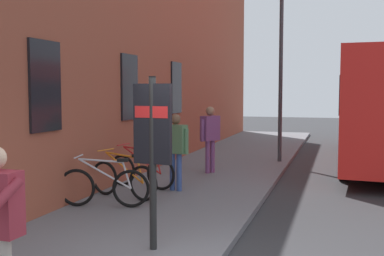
{
  "coord_description": "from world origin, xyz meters",
  "views": [
    {
      "loc": [
        -5.25,
        -1.47,
        2.34
      ],
      "look_at": [
        3.05,
        1.11,
        1.64
      ],
      "focal_mm": 44.7,
      "sensor_mm": 36.0,
      "label": 1
    }
  ],
  "objects_px": {
    "transit_info_sign": "(153,135)",
    "pedestrian_crossing_street": "(176,144)",
    "bicycle_under_window": "(124,179)",
    "bicycle_mid_rack": "(141,171)",
    "pedestrian_by_facade": "(210,132)",
    "street_lamp": "(281,61)",
    "bicycle_far_end": "(104,187)"
  },
  "relations": [
    {
      "from": "bicycle_mid_rack",
      "to": "street_lamp",
      "type": "xyz_separation_m",
      "value": [
        5.01,
        -2.49,
        2.69
      ]
    },
    {
      "from": "bicycle_under_window",
      "to": "transit_info_sign",
      "type": "relative_size",
      "value": 0.71
    },
    {
      "from": "bicycle_mid_rack",
      "to": "transit_info_sign",
      "type": "xyz_separation_m",
      "value": [
        -3.8,
        -1.82,
        1.21
      ]
    },
    {
      "from": "bicycle_far_end",
      "to": "transit_info_sign",
      "type": "bearing_deg",
      "value": -137.66
    },
    {
      "from": "pedestrian_by_facade",
      "to": "pedestrian_crossing_street",
      "type": "bearing_deg",
      "value": 176.86
    },
    {
      "from": "pedestrian_crossing_street",
      "to": "street_lamp",
      "type": "xyz_separation_m",
      "value": [
        5.05,
        -1.65,
        2.05
      ]
    },
    {
      "from": "bicycle_mid_rack",
      "to": "pedestrian_crossing_street",
      "type": "distance_m",
      "value": 1.06
    },
    {
      "from": "bicycle_under_window",
      "to": "transit_info_sign",
      "type": "bearing_deg",
      "value": -147.4
    },
    {
      "from": "transit_info_sign",
      "to": "pedestrian_by_facade",
      "type": "bearing_deg",
      "value": 7.82
    },
    {
      "from": "bicycle_under_window",
      "to": "transit_info_sign",
      "type": "height_order",
      "value": "transit_info_sign"
    },
    {
      "from": "bicycle_under_window",
      "to": "bicycle_far_end",
      "type": "bearing_deg",
      "value": 177.95
    },
    {
      "from": "bicycle_under_window",
      "to": "pedestrian_crossing_street",
      "type": "height_order",
      "value": "pedestrian_crossing_street"
    },
    {
      "from": "pedestrian_crossing_street",
      "to": "pedestrian_by_facade",
      "type": "bearing_deg",
      "value": -3.14
    },
    {
      "from": "bicycle_far_end",
      "to": "bicycle_mid_rack",
      "type": "relative_size",
      "value": 1.0
    },
    {
      "from": "transit_info_sign",
      "to": "pedestrian_crossing_street",
      "type": "bearing_deg",
      "value": 14.59
    },
    {
      "from": "transit_info_sign",
      "to": "pedestrian_by_facade",
      "type": "relative_size",
      "value": 1.36
    },
    {
      "from": "bicycle_far_end",
      "to": "pedestrian_by_facade",
      "type": "relative_size",
      "value": 0.98
    },
    {
      "from": "pedestrian_crossing_street",
      "to": "street_lamp",
      "type": "relative_size",
      "value": 0.32
    },
    {
      "from": "bicycle_far_end",
      "to": "transit_info_sign",
      "type": "height_order",
      "value": "transit_info_sign"
    },
    {
      "from": "bicycle_mid_rack",
      "to": "pedestrian_by_facade",
      "type": "height_order",
      "value": "pedestrian_by_facade"
    },
    {
      "from": "street_lamp",
      "to": "pedestrian_by_facade",
      "type": "bearing_deg",
      "value": 150.04
    },
    {
      "from": "bicycle_mid_rack",
      "to": "pedestrian_by_facade",
      "type": "relative_size",
      "value": 0.99
    },
    {
      "from": "pedestrian_by_facade",
      "to": "bicycle_far_end",
      "type": "bearing_deg",
      "value": 167.39
    },
    {
      "from": "bicycle_under_window",
      "to": "street_lamp",
      "type": "height_order",
      "value": "street_lamp"
    },
    {
      "from": "bicycle_far_end",
      "to": "bicycle_mid_rack",
      "type": "bearing_deg",
      "value": 0.95
    },
    {
      "from": "pedestrian_crossing_street",
      "to": "transit_info_sign",
      "type": "bearing_deg",
      "value": -165.41
    },
    {
      "from": "bicycle_mid_rack",
      "to": "transit_info_sign",
      "type": "height_order",
      "value": "transit_info_sign"
    },
    {
      "from": "bicycle_far_end",
      "to": "pedestrian_by_facade",
      "type": "xyz_separation_m",
      "value": [
        4.2,
        -0.94,
        0.69
      ]
    },
    {
      "from": "bicycle_under_window",
      "to": "bicycle_mid_rack",
      "type": "relative_size",
      "value": 0.98
    },
    {
      "from": "transit_info_sign",
      "to": "street_lamp",
      "type": "relative_size",
      "value": 0.46
    },
    {
      "from": "bicycle_under_window",
      "to": "bicycle_mid_rack",
      "type": "xyz_separation_m",
      "value": [
        1.05,
        0.06,
        0.0
      ]
    },
    {
      "from": "bicycle_far_end",
      "to": "pedestrian_by_facade",
      "type": "height_order",
      "value": "pedestrian_by_facade"
    }
  ]
}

